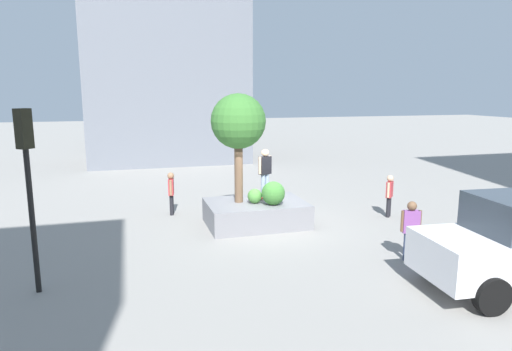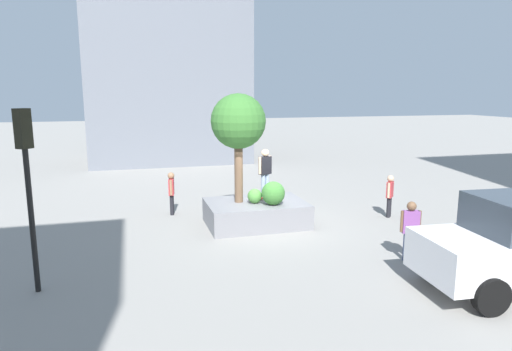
{
  "view_description": "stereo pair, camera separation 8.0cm",
  "coord_description": "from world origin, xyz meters",
  "px_view_note": "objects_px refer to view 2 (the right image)",
  "views": [
    {
      "loc": [
        4.46,
        13.95,
        4.44
      ],
      "look_at": [
        0.41,
        -0.17,
        1.7
      ],
      "focal_mm": 31.54,
      "sensor_mm": 36.0,
      "label": 1
    },
    {
      "loc": [
        4.38,
        13.97,
        4.44
      ],
      "look_at": [
        0.41,
        -0.17,
        1.7
      ],
      "focal_mm": 31.54,
      "sensor_mm": 36.0,
      "label": 2
    }
  ],
  "objects_px": {
    "planter_ledge": "(256,213)",
    "traffic_light_corner": "(26,169)",
    "pedestrian_crossing": "(171,190)",
    "plaza_tree": "(238,123)",
    "bystander_watching": "(390,193)",
    "passerby_with_bag": "(410,227)",
    "skateboard": "(265,197)",
    "skateboarder": "(265,169)"
  },
  "relations": [
    {
      "from": "planter_ledge",
      "to": "pedestrian_crossing",
      "type": "distance_m",
      "value": 3.39
    },
    {
      "from": "skateboard",
      "to": "pedestrian_crossing",
      "type": "height_order",
      "value": "pedestrian_crossing"
    },
    {
      "from": "traffic_light_corner",
      "to": "skateboarder",
      "type": "bearing_deg",
      "value": -148.53
    },
    {
      "from": "traffic_light_corner",
      "to": "pedestrian_crossing",
      "type": "height_order",
      "value": "traffic_light_corner"
    },
    {
      "from": "plaza_tree",
      "to": "pedestrian_crossing",
      "type": "height_order",
      "value": "plaza_tree"
    },
    {
      "from": "skateboard",
      "to": "skateboarder",
      "type": "xyz_separation_m",
      "value": [
        -0.0,
        0.0,
        0.97
      ]
    },
    {
      "from": "plaza_tree",
      "to": "skateboarder",
      "type": "bearing_deg",
      "value": -165.65
    },
    {
      "from": "planter_ledge",
      "to": "skateboard",
      "type": "height_order",
      "value": "skateboard"
    },
    {
      "from": "passerby_with_bag",
      "to": "planter_ledge",
      "type": "bearing_deg",
      "value": -54.57
    },
    {
      "from": "plaza_tree",
      "to": "skateboard",
      "type": "relative_size",
      "value": 4.67
    },
    {
      "from": "plaza_tree",
      "to": "passerby_with_bag",
      "type": "xyz_separation_m",
      "value": [
        -3.59,
        4.41,
        -2.52
      ]
    },
    {
      "from": "traffic_light_corner",
      "to": "pedestrian_crossing",
      "type": "distance_m",
      "value": 7.0
    },
    {
      "from": "plaza_tree",
      "to": "bystander_watching",
      "type": "height_order",
      "value": "plaza_tree"
    },
    {
      "from": "planter_ledge",
      "to": "traffic_light_corner",
      "type": "xyz_separation_m",
      "value": [
        6.15,
        3.64,
        2.42
      ]
    },
    {
      "from": "bystander_watching",
      "to": "planter_ledge",
      "type": "bearing_deg",
      "value": -4.29
    },
    {
      "from": "traffic_light_corner",
      "to": "passerby_with_bag",
      "type": "bearing_deg",
      "value": 176.1
    },
    {
      "from": "pedestrian_crossing",
      "to": "passerby_with_bag",
      "type": "bearing_deg",
      "value": 131.64
    },
    {
      "from": "plaza_tree",
      "to": "pedestrian_crossing",
      "type": "distance_m",
      "value": 3.81
    },
    {
      "from": "skateboarder",
      "to": "pedestrian_crossing",
      "type": "relative_size",
      "value": 1.05
    },
    {
      "from": "planter_ledge",
      "to": "pedestrian_crossing",
      "type": "height_order",
      "value": "pedestrian_crossing"
    },
    {
      "from": "bystander_watching",
      "to": "pedestrian_crossing",
      "type": "height_order",
      "value": "pedestrian_crossing"
    },
    {
      "from": "skateboard",
      "to": "pedestrian_crossing",
      "type": "xyz_separation_m",
      "value": [
        3.05,
        -1.69,
        0.05
      ]
    },
    {
      "from": "planter_ledge",
      "to": "skateboarder",
      "type": "bearing_deg",
      "value": -137.86
    },
    {
      "from": "skateboarder",
      "to": "bystander_watching",
      "type": "relative_size",
      "value": 1.08
    },
    {
      "from": "skateboarder",
      "to": "skateboard",
      "type": "bearing_deg",
      "value": 0.0
    },
    {
      "from": "plaza_tree",
      "to": "traffic_light_corner",
      "type": "relative_size",
      "value": 0.88
    },
    {
      "from": "planter_ledge",
      "to": "plaza_tree",
      "type": "height_order",
      "value": "plaza_tree"
    },
    {
      "from": "pedestrian_crossing",
      "to": "bystander_watching",
      "type": "bearing_deg",
      "value": 161.83
    },
    {
      "from": "planter_ledge",
      "to": "pedestrian_crossing",
      "type": "xyz_separation_m",
      "value": [
        2.62,
        -2.09,
        0.51
      ]
    },
    {
      "from": "planter_ledge",
      "to": "passerby_with_bag",
      "type": "bearing_deg",
      "value": 125.43
    },
    {
      "from": "planter_ledge",
      "to": "passerby_with_bag",
      "type": "distance_m",
      "value": 5.26
    },
    {
      "from": "skateboarder",
      "to": "bystander_watching",
      "type": "xyz_separation_m",
      "value": [
        -4.43,
        0.76,
        -0.94
      ]
    },
    {
      "from": "skateboard",
      "to": "bystander_watching",
      "type": "height_order",
      "value": "bystander_watching"
    },
    {
      "from": "passerby_with_bag",
      "to": "skateboard",
      "type": "bearing_deg",
      "value": -60.86
    },
    {
      "from": "planter_ledge",
      "to": "skateboarder",
      "type": "relative_size",
      "value": 1.99
    },
    {
      "from": "passerby_with_bag",
      "to": "bystander_watching",
      "type": "distance_m",
      "value": 4.31
    },
    {
      "from": "skateboard",
      "to": "skateboarder",
      "type": "relative_size",
      "value": 0.47
    },
    {
      "from": "planter_ledge",
      "to": "passerby_with_bag",
      "type": "relative_size",
      "value": 2.03
    },
    {
      "from": "traffic_light_corner",
      "to": "bystander_watching",
      "type": "bearing_deg",
      "value": -163.45
    },
    {
      "from": "passerby_with_bag",
      "to": "bystander_watching",
      "type": "height_order",
      "value": "passerby_with_bag"
    },
    {
      "from": "skateboard",
      "to": "skateboarder",
      "type": "distance_m",
      "value": 0.97
    },
    {
      "from": "bystander_watching",
      "to": "passerby_with_bag",
      "type": "bearing_deg",
      "value": 64.9
    }
  ]
}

